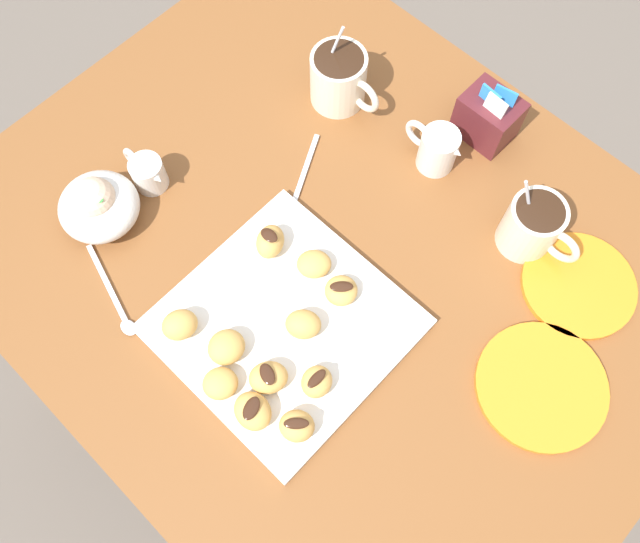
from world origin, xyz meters
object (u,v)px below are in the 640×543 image
Objects in this scene: coffee_mug_cream_right at (533,226)px; saucer_orange_left at (541,386)px; beignet_9 at (341,291)px; beignet_8 at (297,426)px; beignet_10 at (220,383)px; sugar_caddy at (488,117)px; beignet_0 at (228,349)px; beignet_3 at (270,242)px; pastry_plate_square at (284,326)px; beignet_6 at (313,263)px; beignet_2 at (253,411)px; dining_table at (331,283)px; beignet_7 at (303,324)px; saucer_orange_right at (579,285)px; beignet_1 at (180,325)px; cream_pitcher_white at (437,148)px; coffee_mug_cream_left at (339,78)px; chocolate_sauce_pitcher at (148,172)px; beignet_4 at (268,378)px; beignet_5 at (317,382)px; ice_cream_bowl at (98,205)px.

saucer_orange_left is (0.15, -0.16, -0.05)m from coffee_mug_cream_right.
coffee_mug_cream_right reaches higher than beignet_9.
beignet_8 is 0.12m from beignet_10.
sugar_caddy is 0.54m from beignet_0.
pastry_plate_square is at bearing -36.17° from beignet_3.
beignet_6 is 1.06× the size of beignet_9.
coffee_mug_cream_right is at bearing 46.35° from beignet_3.
pastry_plate_square is at bearing -150.02° from saucer_orange_left.
beignet_2 is 0.21m from beignet_9.
beignet_8 reaches higher than dining_table.
pastry_plate_square is 5.88× the size of beignet_0.
beignet_3 is (-0.07, -0.06, 0.15)m from dining_table.
saucer_orange_right is at bearing 53.44° from beignet_7.
beignet_3 is (0.00, 0.18, 0.00)m from beignet_1.
beignet_6 is (-0.03, -0.37, -0.01)m from sugar_caddy.
saucer_orange_left is (0.34, -0.18, -0.03)m from cream_pitcher_white.
beignet_8 is (0.06, 0.03, 0.00)m from beignet_2.
coffee_mug_cream_left reaches higher than beignet_9.
beignet_6 is at bearing 128.68° from beignet_8.
cream_pitcher_white reaches higher than chocolate_sauce_pitcher.
beignet_6 is (-0.20, -0.26, -0.02)m from coffee_mug_cream_right.
chocolate_sauce_pitcher is 1.82× the size of beignet_6.
beignet_2 is 0.06m from beignet_10.
pastry_plate_square is 0.41m from coffee_mug_cream_left.
cream_pitcher_white is 1.99× the size of beignet_3.
beignet_6 is (-0.30, -0.25, 0.03)m from saucer_orange_right.
beignet_7 is (-0.02, 0.09, 0.00)m from beignet_4.
beignet_3 is at bearing -163.41° from beignet_6.
chocolate_sauce_pitcher is 1.75× the size of beignet_0.
pastry_plate_square is 2.92× the size of sugar_caddy.
beignet_6 is at bearing 114.27° from beignet_4.
cream_pitcher_white is at bearing 106.56° from beignet_5.
beignet_10 reaches higher than dining_table.
dining_table is 10.38× the size of cream_pitcher_white.
beignet_3 reaches higher than beignet_7.
ice_cream_bowl is at bearing 178.80° from beignet_4.
beignet_7 is 0.14m from beignet_10.
ice_cream_bowl is 2.66× the size of beignet_5.
pastry_plate_square is 0.39m from coffee_mug_cream_right.
dining_table is at bearing 96.77° from beignet_10.
beignet_2 reaches higher than beignet_10.
coffee_mug_cream_left is at bearing 122.06° from pastry_plate_square.
coffee_mug_cream_right is 2.84× the size of beignet_7.
beignet_2 is (0.09, -0.04, -0.00)m from beignet_0.
pastry_plate_square is 2.96× the size of cream_pitcher_white.
chocolate_sauce_pitcher is (-0.30, -0.34, -0.01)m from cream_pitcher_white.
beignet_0 is at bearing -107.33° from beignet_9.
beignet_8 is at bearing 14.92° from beignet_10.
pastry_plate_square reaches higher than saucer_orange_right.
coffee_mug_cream_right reaches higher than beignet_6.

